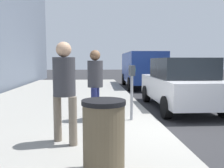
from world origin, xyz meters
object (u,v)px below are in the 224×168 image
at_px(pedestrian_at_meter, 95,79).
at_px(trash_bin, 104,137).
at_px(parked_van_far, 142,68).
at_px(pedestrian_bystander, 64,83).
at_px(parking_meter, 132,81).
at_px(parked_sedan_near, 180,83).

xyz_separation_m(pedestrian_at_meter, trash_bin, (-2.94, -0.10, -0.56)).
xyz_separation_m(pedestrian_at_meter, parked_van_far, (8.57, -2.96, 0.04)).
bearing_deg(pedestrian_bystander, parked_van_far, 20.73).
bearing_deg(parked_van_far, parking_meter, 166.84).
bearing_deg(trash_bin, parking_meter, -16.33).
relative_size(parking_meter, pedestrian_bystander, 0.76).
height_order(pedestrian_bystander, parked_van_far, parked_van_far).
xyz_separation_m(parking_meter, trash_bin, (-2.85, 0.84, -0.51)).
distance_m(pedestrian_bystander, parked_van_far, 10.85).
bearing_deg(pedestrian_at_meter, trash_bin, -77.99).
height_order(pedestrian_bystander, trash_bin, pedestrian_bystander).
distance_m(parking_meter, pedestrian_bystander, 2.20).
distance_m(pedestrian_at_meter, trash_bin, 3.00).
bearing_deg(pedestrian_at_meter, parking_meter, 4.55).
height_order(pedestrian_at_meter, pedestrian_bystander, pedestrian_bystander).
bearing_deg(parked_van_far, parked_sedan_near, 179.99).
bearing_deg(parking_meter, pedestrian_at_meter, 84.41).
bearing_deg(trash_bin, parked_van_far, -13.95).
bearing_deg(pedestrian_at_meter, parked_van_far, 81.10).
bearing_deg(trash_bin, pedestrian_at_meter, 1.87).
height_order(pedestrian_at_meter, parked_van_far, parked_van_far).
bearing_deg(parked_van_far, pedestrian_at_meter, 160.97).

